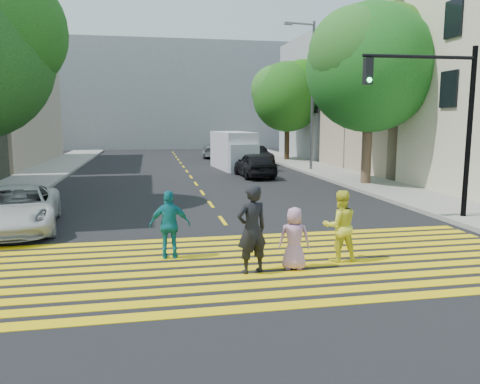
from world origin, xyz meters
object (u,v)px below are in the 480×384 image
object	(u,v)px
silver_car	(213,150)
white_sedan	(18,208)
pedestrian_child	(294,238)
pedestrian_extra	(170,225)
tree_right_near	(371,61)
dark_car_near	(255,165)
tree_right_far	(289,93)
white_van	(234,152)
pedestrian_man	(252,229)
dark_car_parked	(255,155)
traffic_signal	(441,110)
pedestrian_woman	(340,226)

from	to	relation	value
silver_car	white_sedan	bearing A→B (deg)	77.84
pedestrian_child	pedestrian_extra	bearing A→B (deg)	-9.97
tree_right_near	dark_car_near	size ratio (longest dim) A/B	2.09
tree_right_far	white_van	distance (m)	8.53
pedestrian_man	dark_car_parked	xyz separation A→B (m)	(5.52, 24.19, -0.28)
tree_right_far	dark_car_near	bearing A→B (deg)	-116.52
traffic_signal	pedestrian_woman	bearing A→B (deg)	-142.18
pedestrian_woman	silver_car	distance (m)	30.28
pedestrian_man	pedestrian_extra	bearing A→B (deg)	-56.11
pedestrian_child	pedestrian_man	bearing A→B (deg)	20.85
tree_right_far	pedestrian_man	distance (m)	28.00
dark_car_parked	tree_right_far	bearing A→B (deg)	23.64
tree_right_far	dark_car_parked	distance (m)	5.97
pedestrian_woman	pedestrian_child	size ratio (longest dim) A/B	1.20
pedestrian_extra	white_sedan	bearing A→B (deg)	-37.44
pedestrian_extra	dark_car_parked	xyz separation A→B (m)	(7.19, 22.80, -0.14)
pedestrian_woman	white_van	distance (m)	20.58
pedestrian_woman	tree_right_near	bearing A→B (deg)	-115.17
dark_car_near	white_van	xyz separation A→B (m)	(-0.37, 4.50, 0.44)
pedestrian_child	silver_car	bearing A→B (deg)	-77.68
pedestrian_extra	dark_car_near	xyz separation A→B (m)	(5.43, 15.10, -0.09)
pedestrian_child	white_van	distance (m)	21.06
silver_car	tree_right_near	bearing A→B (deg)	113.27
tree_right_near	white_van	distance (m)	11.38
silver_car	traffic_signal	distance (m)	27.22
traffic_signal	dark_car_parked	bearing A→B (deg)	95.52
pedestrian_man	white_van	distance (m)	21.26
dark_car_parked	traffic_signal	distance (m)	20.55
dark_car_parked	traffic_signal	xyz separation A→B (m)	(1.36, -20.30, 2.89)
pedestrian_woman	traffic_signal	distance (m)	6.44
pedestrian_man	pedestrian_woman	bearing A→B (deg)	175.42
pedestrian_woman	dark_car_parked	bearing A→B (deg)	-94.67
pedestrian_man	white_van	bearing A→B (deg)	-115.47
tree_right_far	dark_car_near	world-z (taller)	tree_right_far
pedestrian_woman	dark_car_near	xyz separation A→B (m)	(1.59, 16.04, -0.11)
pedestrian_extra	white_sedan	world-z (taller)	pedestrian_extra
dark_car_near	silver_car	xyz separation A→B (m)	(-0.48, 14.23, -0.10)
pedestrian_woman	pedestrian_man	bearing A→B (deg)	15.06
tree_right_near	dark_car_near	xyz separation A→B (m)	(-4.70, 4.46, -5.30)
white_sedan	traffic_signal	xyz separation A→B (m)	(12.85, -1.29, 2.91)
pedestrian_woman	pedestrian_child	bearing A→B (deg)	20.77
pedestrian_woman	pedestrian_extra	distance (m)	3.95
dark_car_near	dark_car_parked	distance (m)	7.90
white_van	pedestrian_child	bearing A→B (deg)	-102.27
pedestrian_extra	silver_car	world-z (taller)	pedestrian_extra
pedestrian_man	dark_car_near	bearing A→B (deg)	-119.15
pedestrian_child	tree_right_far	bearing A→B (deg)	-89.70
pedestrian_man	dark_car_parked	size ratio (longest dim) A/B	0.47
pedestrian_woman	silver_car	size ratio (longest dim) A/B	0.39
pedestrian_child	white_sedan	size ratio (longest dim) A/B	0.29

